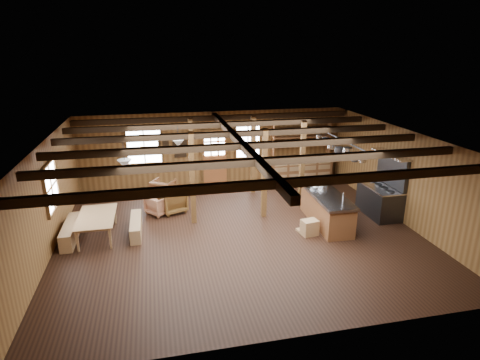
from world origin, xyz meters
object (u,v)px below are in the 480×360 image
object	(u,v)px
commercial_range	(381,196)
dining_table	(99,226)
kitchen_island	(326,209)
armchair_b	(163,189)
armchair_c	(159,204)
armchair_a	(172,201)

from	to	relation	value
commercial_range	dining_table	distance (m)	8.56
kitchen_island	armchair_b	world-z (taller)	kitchen_island
commercial_range	armchair_b	world-z (taller)	commercial_range
commercial_range	armchair_c	bearing A→B (deg)	167.14
kitchen_island	commercial_range	xyz separation A→B (m)	(1.96, 0.25, 0.17)
armchair_a	armchair_b	distance (m)	1.33
armchair_a	armchair_c	distance (m)	0.43
armchair_b	commercial_range	bearing A→B (deg)	-173.05
kitchen_island	armchair_a	world-z (taller)	kitchen_island
dining_table	armchair_c	world-z (taller)	same
commercial_range	kitchen_island	bearing A→B (deg)	-172.59
commercial_range	dining_table	size ratio (longest dim) A/B	1.12
armchair_a	armchair_b	bearing A→B (deg)	-102.94
dining_table	armchair_b	world-z (taller)	armchair_b
commercial_range	armchair_c	distance (m)	7.05
kitchen_island	dining_table	xyz separation A→B (m)	(-6.59, 0.52, -0.16)
dining_table	armchair_a	size ratio (longest dim) A/B	2.25
kitchen_island	armchair_a	bearing A→B (deg)	159.47
dining_table	armchair_b	distance (m)	3.28
commercial_range	dining_table	bearing A→B (deg)	178.24
armchair_a	armchair_c	bearing A→B (deg)	-13.75
armchair_c	kitchen_island	bearing A→B (deg)	-149.60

